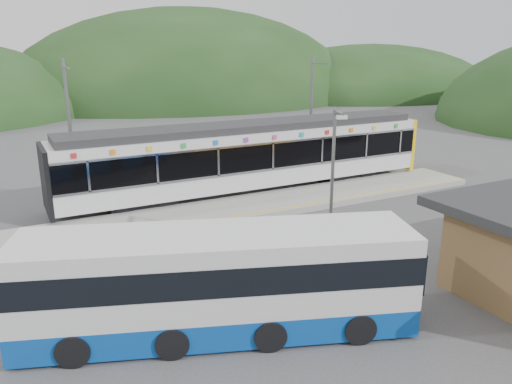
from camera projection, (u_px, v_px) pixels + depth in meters
name	position (u px, v px, depth m)	size (l,w,h in m)	color
ground	(283.00, 232.00, 21.05)	(120.00, 120.00, 0.00)	#4C4C4F
hills	(330.00, 185.00, 28.30)	(146.00, 149.00, 26.00)	#1E3D19
platform	(248.00, 207.00, 23.81)	(26.00, 3.20, 0.30)	#9E9E99
yellow_line	(261.00, 212.00, 22.66)	(26.00, 0.10, 0.01)	yellow
train	(251.00, 155.00, 26.26)	(20.44, 3.01, 3.74)	black
catenary_mast_west	(70.00, 130.00, 24.19)	(0.18, 1.80, 7.00)	slate
catenary_mast_east	(311.00, 113.00, 30.42)	(0.18, 1.80, 7.00)	slate
bus	(218.00, 285.00, 13.39)	(10.68, 5.83, 2.86)	#0B48AD
lamp_post	(335.00, 172.00, 17.56)	(0.44, 1.03, 5.48)	slate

